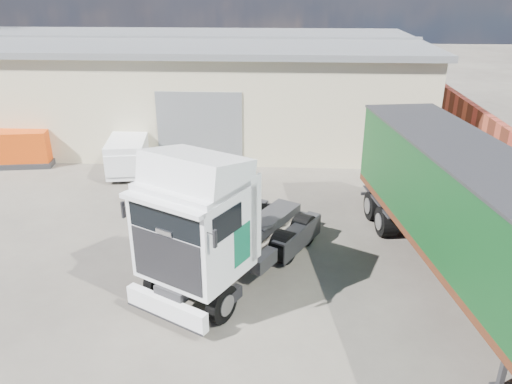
# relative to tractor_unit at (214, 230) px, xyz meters

# --- Properties ---
(ground) EXTENTS (120.00, 120.00, 0.00)m
(ground) POSITION_rel_tractor_unit_xyz_m (-0.04, 0.14, -1.87)
(ground) COLOR #2A2722
(ground) RESTS_ON ground
(warehouse) EXTENTS (30.60, 12.60, 5.42)m
(warehouse) POSITION_rel_tractor_unit_xyz_m (-6.03, 16.13, 0.80)
(warehouse) COLOR #C1B694
(warehouse) RESTS_ON ground
(tractor_unit) EXTENTS (5.32, 6.87, 4.44)m
(tractor_unit) POSITION_rel_tractor_unit_xyz_m (0.00, 0.00, 0.00)
(tractor_unit) COLOR black
(tractor_unit) RESTS_ON ground
(box_trailer) EXTENTS (4.35, 12.41, 4.04)m
(box_trailer) POSITION_rel_tractor_unit_xyz_m (7.05, 0.38, 0.60)
(box_trailer) COLOR #2D2D30
(box_trailer) RESTS_ON ground
(panel_van) EXTENTS (2.25, 4.26, 1.66)m
(panel_van) POSITION_rel_tractor_unit_xyz_m (-5.25, 9.35, -1.01)
(panel_van) COLOR black
(panel_van) RESTS_ON ground
(orange_skip) EXTENTS (2.99, 2.12, 1.73)m
(orange_skip) POSITION_rel_tractor_unit_xyz_m (-10.61, 9.94, -1.11)
(orange_skip) COLOR #2D2D30
(orange_skip) RESTS_ON ground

